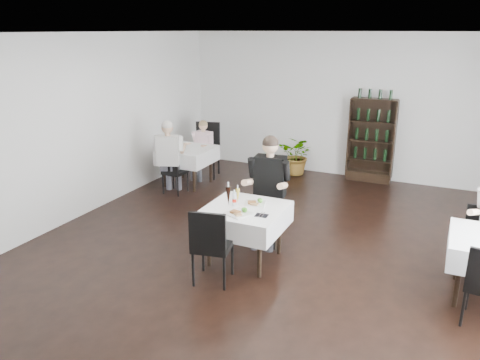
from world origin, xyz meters
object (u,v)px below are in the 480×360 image
at_px(wine_shelf, 371,141).
at_px(main_table, 245,218).
at_px(potted_tree, 297,155).
at_px(diner_main, 268,182).

relative_size(wine_shelf, main_table, 1.70).
distance_m(wine_shelf, potted_tree, 1.57).
xyz_separation_m(wine_shelf, diner_main, (-0.84, -3.64, 0.09)).
distance_m(potted_tree, diner_main, 3.53).
xyz_separation_m(main_table, diner_main, (0.06, 0.68, 0.31)).
bearing_deg(potted_tree, diner_main, -79.04).
xyz_separation_m(main_table, potted_tree, (-0.60, 4.11, -0.19)).
xyz_separation_m(potted_tree, diner_main, (0.66, -3.43, 0.50)).
relative_size(main_table, diner_main, 0.64).
bearing_deg(wine_shelf, potted_tree, -172.33).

